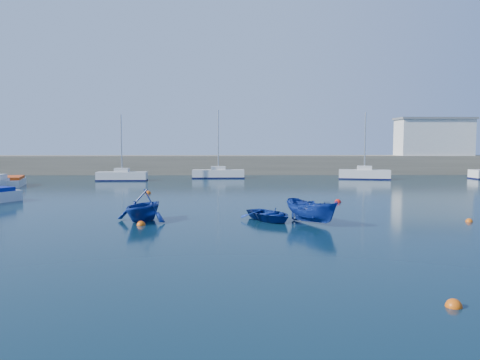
{
  "coord_description": "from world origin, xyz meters",
  "views": [
    {
      "loc": [
        1.74,
        -19.57,
        4.72
      ],
      "look_at": [
        2.3,
        17.14,
        1.6
      ],
      "focal_mm": 35.0,
      "sensor_mm": 36.0,
      "label": 1
    }
  ],
  "objects_px": {
    "sailboat_7": "(364,174)",
    "dinghy_left": "(143,205)",
    "harbor_office": "(434,138)",
    "sailboat_5": "(122,176)",
    "sailboat_6": "(218,173)",
    "dinghy_center": "(269,215)",
    "dinghy_right": "(312,211)",
    "motorboat_2": "(14,182)"
  },
  "relations": [
    {
      "from": "dinghy_center",
      "to": "dinghy_right",
      "type": "height_order",
      "value": "dinghy_right"
    },
    {
      "from": "harbor_office",
      "to": "dinghy_left",
      "type": "xyz_separation_m",
      "value": [
        -33.5,
        -38.45,
        -4.17
      ]
    },
    {
      "from": "dinghy_left",
      "to": "dinghy_right",
      "type": "distance_m",
      "value": 9.76
    },
    {
      "from": "dinghy_center",
      "to": "dinghy_left",
      "type": "bearing_deg",
      "value": 148.55
    },
    {
      "from": "sailboat_5",
      "to": "motorboat_2",
      "type": "bearing_deg",
      "value": 123.12
    },
    {
      "from": "harbor_office",
      "to": "dinghy_right",
      "type": "height_order",
      "value": "harbor_office"
    },
    {
      "from": "sailboat_5",
      "to": "harbor_office",
      "type": "bearing_deg",
      "value": -76.3
    },
    {
      "from": "dinghy_center",
      "to": "sailboat_7",
      "type": "bearing_deg",
      "value": 32.87
    },
    {
      "from": "sailboat_6",
      "to": "dinghy_center",
      "type": "height_order",
      "value": "sailboat_6"
    },
    {
      "from": "sailboat_5",
      "to": "dinghy_left",
      "type": "height_order",
      "value": "sailboat_5"
    },
    {
      "from": "sailboat_5",
      "to": "dinghy_left",
      "type": "relative_size",
      "value": 2.17
    },
    {
      "from": "sailboat_7",
      "to": "dinghy_right",
      "type": "relative_size",
      "value": 2.18
    },
    {
      "from": "harbor_office",
      "to": "dinghy_right",
      "type": "bearing_deg",
      "value": -121.1
    },
    {
      "from": "harbor_office",
      "to": "sailboat_5",
      "type": "relative_size",
      "value": 1.3
    },
    {
      "from": "sailboat_5",
      "to": "dinghy_left",
      "type": "bearing_deg",
      "value": -165.18
    },
    {
      "from": "harbor_office",
      "to": "sailboat_7",
      "type": "distance_m",
      "value": 15.86
    },
    {
      "from": "sailboat_6",
      "to": "sailboat_7",
      "type": "bearing_deg",
      "value": -96.97
    },
    {
      "from": "harbor_office",
      "to": "dinghy_left",
      "type": "distance_m",
      "value": 51.17
    },
    {
      "from": "sailboat_7",
      "to": "dinghy_left",
      "type": "xyz_separation_m",
      "value": [
        -21.25,
        -29.41,
        0.29
      ]
    },
    {
      "from": "harbor_office",
      "to": "dinghy_left",
      "type": "bearing_deg",
      "value": -131.06
    },
    {
      "from": "sailboat_5",
      "to": "dinghy_right",
      "type": "bearing_deg",
      "value": -149.52
    },
    {
      "from": "dinghy_left",
      "to": "harbor_office",
      "type": "bearing_deg",
      "value": 70.27
    },
    {
      "from": "dinghy_left",
      "to": "sailboat_7",
      "type": "bearing_deg",
      "value": 75.48
    },
    {
      "from": "sailboat_7",
      "to": "dinghy_center",
      "type": "distance_m",
      "value": 32.47
    },
    {
      "from": "harbor_office",
      "to": "dinghy_right",
      "type": "distance_m",
      "value": 46.27
    },
    {
      "from": "sailboat_6",
      "to": "sailboat_7",
      "type": "relative_size",
      "value": 1.05
    },
    {
      "from": "sailboat_5",
      "to": "sailboat_7",
      "type": "distance_m",
      "value": 29.08
    },
    {
      "from": "dinghy_left",
      "to": "dinghy_right",
      "type": "xyz_separation_m",
      "value": [
        9.71,
        -0.99,
        -0.22
      ]
    },
    {
      "from": "harbor_office",
      "to": "sailboat_6",
      "type": "xyz_separation_m",
      "value": [
        -30.09,
        -7.16,
        -4.51
      ]
    },
    {
      "from": "sailboat_7",
      "to": "motorboat_2",
      "type": "xyz_separation_m",
      "value": [
        -38.67,
        -8.17,
        -0.16
      ]
    },
    {
      "from": "harbor_office",
      "to": "sailboat_5",
      "type": "distance_m",
      "value": 42.89
    },
    {
      "from": "sailboat_6",
      "to": "sailboat_5",
      "type": "bearing_deg",
      "value": 106.64
    },
    {
      "from": "sailboat_6",
      "to": "dinghy_center",
      "type": "distance_m",
      "value": 31.49
    },
    {
      "from": "dinghy_center",
      "to": "dinghy_left",
      "type": "relative_size",
      "value": 1.0
    },
    {
      "from": "motorboat_2",
      "to": "sailboat_6",
      "type": "bearing_deg",
      "value": 9.92
    },
    {
      "from": "sailboat_7",
      "to": "dinghy_left",
      "type": "bearing_deg",
      "value": 155.95
    },
    {
      "from": "motorboat_2",
      "to": "dinghy_right",
      "type": "distance_m",
      "value": 35.07
    },
    {
      "from": "sailboat_6",
      "to": "dinghy_left",
      "type": "relative_size",
      "value": 2.39
    },
    {
      "from": "sailboat_5",
      "to": "dinghy_left",
      "type": "xyz_separation_m",
      "value": [
        7.78,
        -27.74,
        0.35
      ]
    },
    {
      "from": "sailboat_7",
      "to": "dinghy_left",
      "type": "relative_size",
      "value": 2.28
    },
    {
      "from": "harbor_office",
      "to": "sailboat_7",
      "type": "relative_size",
      "value": 1.24
    },
    {
      "from": "dinghy_right",
      "to": "dinghy_center",
      "type": "bearing_deg",
      "value": 119.26
    }
  ]
}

